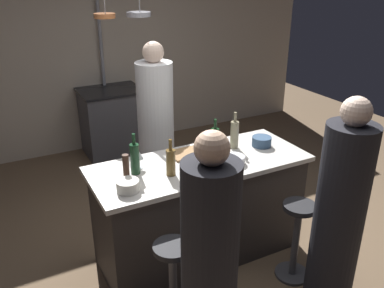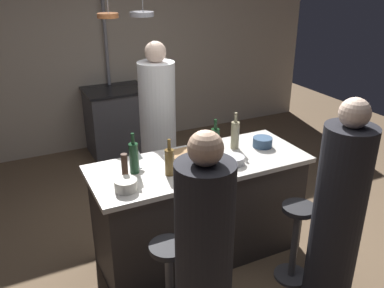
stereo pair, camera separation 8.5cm
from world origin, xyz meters
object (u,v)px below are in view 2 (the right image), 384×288
Objects in this scene: wine_glass_near_left_guest at (217,161)px; mixing_bowl_ceramic at (126,185)px; stove_range at (117,121)px; guest_left at (204,267)px; wine_bottle_amber at (169,161)px; bar_stool_left at (169,281)px; cutting_board at (189,153)px; pepper_mill at (125,167)px; chef at (158,133)px; mixing_bowl_blue at (262,142)px; mixing_bowl_steel at (234,160)px; wine_bottle_red at (215,140)px; guest_right at (337,219)px; wine_bottle_white at (235,135)px; wine_glass_near_right_guest at (212,149)px; bar_stool_right at (295,239)px; wine_glass_by_chef at (139,155)px; wine_bottle_green at (134,158)px.

mixing_bowl_ceramic is at bearing 175.70° from wine_glass_near_left_guest.
stove_range is 0.56× the size of guest_left.
bar_stool_left is at bearing -114.67° from wine_bottle_amber.
cutting_board is 1.52× the size of pepper_mill.
chef is 10.11× the size of mixing_bowl_blue.
stove_range is at bearing 82.15° from guest_left.
mixing_bowl_steel is at bearing -5.55° from wine_bottle_amber.
wine_bottle_red reaches higher than cutting_board.
wine_bottle_white is (-0.18, 1.08, 0.27)m from guest_right.
wine_bottle_white is at bearing 37.79° from bar_stool_left.
wine_bottle_white reaches higher than stove_range.
wine_bottle_white is at bearing 16.54° from wine_bottle_amber.
bar_stool_left is at bearing -135.67° from wine_bottle_red.
wine_glass_near_left_guest is (0.58, 0.39, 0.63)m from bar_stool_left.
bar_stool_left is at bearing -151.07° from mixing_bowl_blue.
wine_bottle_white is 0.50m from wine_glass_near_left_guest.
wine_glass_near_right_guest is at bearing -0.05° from pepper_mill.
guest_right is (0.04, -0.34, 0.38)m from bar_stool_right.
mixing_bowl_steel is (-0.31, 0.47, 0.56)m from bar_stool_right.
stove_range is at bearing 78.37° from wine_glass_by_chef.
mixing_bowl_ceramic reaches higher than bar_stool_left.
guest_right is at bearing -67.08° from mixing_bowl_steel.
bar_stool_right is at bearing -72.34° from chef.
guest_left is 4.90× the size of wine_bottle_green.
mixing_bowl_steel is at bearing 49.66° from guest_left.
guest_right is 1.29m from cutting_board.
bar_stool_right is (0.54, -3.07, -0.07)m from stove_range.
guest_right is at bearing -62.77° from cutting_board.
wine_glass_near_left_guest reaches higher than mixing_bowl_ceramic.
chef is at bearing 87.27° from cutting_board.
wine_bottle_green is 0.27m from wine_bottle_amber.
wine_bottle_amber is (0.24, 0.52, 0.64)m from bar_stool_left.
wine_bottle_white is at bearing 24.54° from wine_glass_near_right_guest.
wine_bottle_green is at bearing 172.69° from wine_glass_near_right_guest.
wine_bottle_red is (-0.37, 1.07, 0.26)m from guest_right.
wine_glass_near_left_guest is 0.23m from mixing_bowl_steel.
pepper_mill is (-0.09, 0.59, 0.63)m from bar_stool_left.
mixing_bowl_ceramic is (-0.21, 0.79, 0.20)m from guest_left.
wine_bottle_amber is at bearing -107.11° from chef.
mixing_bowl_blue is at bearing 9.18° from mixing_bowl_ceramic.
bar_stool_left is 1.47m from mixing_bowl_blue.
mixing_bowl_blue reaches higher than mixing_bowl_steel.
guest_left is at bearing -100.50° from wine_bottle_amber.
wine_glass_by_chef reaches higher than mixing_bowl_ceramic.
mixing_bowl_ceramic is at bearing 160.05° from bar_stool_right.
wine_bottle_white is at bearing 7.68° from pepper_mill.
wine_glass_near_left_guest is (0.04, -0.41, 0.10)m from cutting_board.
chef is at bearing 90.21° from wine_glass_near_left_guest.
wine_glass_near_right_guest is (-0.11, -0.14, -0.01)m from wine_bottle_red.
wine_bottle_amber is (0.16, 0.88, 0.27)m from guest_left.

